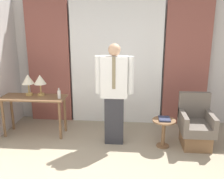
{
  "coord_description": "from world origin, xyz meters",
  "views": [
    {
      "loc": [
        0.35,
        -2.37,
        2.14
      ],
      "look_at": [
        0.01,
        1.62,
        1.04
      ],
      "focal_mm": 40.0,
      "sensor_mm": 36.0,
      "label": 1
    }
  ],
  "objects_px": {
    "side_table": "(164,128)",
    "table_lamp_left": "(28,80)",
    "person": "(114,91)",
    "armchair": "(195,127)",
    "bottle_near_edge": "(59,94)",
    "book": "(164,119)",
    "desk": "(34,103)",
    "table_lamp_right": "(40,80)"
  },
  "relations": [
    {
      "from": "desk",
      "to": "person",
      "type": "bearing_deg",
      "value": -8.24
    },
    {
      "from": "table_lamp_left",
      "to": "armchair",
      "type": "distance_m",
      "value": 3.21
    },
    {
      "from": "armchair",
      "to": "book",
      "type": "distance_m",
      "value": 0.6
    },
    {
      "from": "desk",
      "to": "table_lamp_right",
      "type": "bearing_deg",
      "value": 40.51
    },
    {
      "from": "person",
      "to": "book",
      "type": "distance_m",
      "value": 0.99
    },
    {
      "from": "armchair",
      "to": "book",
      "type": "height_order",
      "value": "armchair"
    },
    {
      "from": "person",
      "to": "armchair",
      "type": "distance_m",
      "value": 1.58
    },
    {
      "from": "table_lamp_left",
      "to": "person",
      "type": "height_order",
      "value": "person"
    },
    {
      "from": "desk",
      "to": "book",
      "type": "xyz_separation_m",
      "value": [
        2.43,
        -0.3,
        -0.11
      ]
    },
    {
      "from": "table_lamp_left",
      "to": "book",
      "type": "distance_m",
      "value": 2.64
    },
    {
      "from": "person",
      "to": "book",
      "type": "height_order",
      "value": "person"
    },
    {
      "from": "table_lamp_left",
      "to": "bottle_near_edge",
      "type": "distance_m",
      "value": 0.69
    },
    {
      "from": "desk",
      "to": "book",
      "type": "height_order",
      "value": "desk"
    },
    {
      "from": "armchair",
      "to": "side_table",
      "type": "distance_m",
      "value": 0.58
    },
    {
      "from": "table_lamp_left",
      "to": "table_lamp_right",
      "type": "height_order",
      "value": "same"
    },
    {
      "from": "table_lamp_left",
      "to": "book",
      "type": "xyz_separation_m",
      "value": [
        2.55,
        -0.4,
        -0.54
      ]
    },
    {
      "from": "armchair",
      "to": "table_lamp_right",
      "type": "bearing_deg",
      "value": 174.16
    },
    {
      "from": "side_table",
      "to": "table_lamp_left",
      "type": "bearing_deg",
      "value": 170.93
    },
    {
      "from": "table_lamp_left",
      "to": "book",
      "type": "bearing_deg",
      "value": -8.89
    },
    {
      "from": "table_lamp_left",
      "to": "person",
      "type": "distance_m",
      "value": 1.71
    },
    {
      "from": "table_lamp_right",
      "to": "side_table",
      "type": "height_order",
      "value": "table_lamp_right"
    },
    {
      "from": "desk",
      "to": "armchair",
      "type": "relative_size",
      "value": 1.33
    },
    {
      "from": "desk",
      "to": "armchair",
      "type": "xyz_separation_m",
      "value": [
        3.0,
        -0.19,
        -0.3
      ]
    },
    {
      "from": "armchair",
      "to": "person",
      "type": "bearing_deg",
      "value": -178.75
    },
    {
      "from": "bottle_near_edge",
      "to": "person",
      "type": "height_order",
      "value": "person"
    },
    {
      "from": "table_lamp_left",
      "to": "book",
      "type": "height_order",
      "value": "table_lamp_left"
    },
    {
      "from": "table_lamp_right",
      "to": "armchair",
      "type": "xyz_separation_m",
      "value": [
        2.88,
        -0.29,
        -0.73
      ]
    },
    {
      "from": "book",
      "to": "side_table",
      "type": "bearing_deg",
      "value": -125.82
    },
    {
      "from": "armchair",
      "to": "side_table",
      "type": "height_order",
      "value": "armchair"
    },
    {
      "from": "table_lamp_left",
      "to": "book",
      "type": "relative_size",
      "value": 1.73
    },
    {
      "from": "table_lamp_left",
      "to": "person",
      "type": "bearing_deg",
      "value": -11.01
    },
    {
      "from": "armchair",
      "to": "side_table",
      "type": "xyz_separation_m",
      "value": [
        -0.57,
        -0.11,
        0.01
      ]
    },
    {
      "from": "table_lamp_left",
      "to": "side_table",
      "type": "bearing_deg",
      "value": -9.07
    },
    {
      "from": "desk",
      "to": "table_lamp_left",
      "type": "distance_m",
      "value": 0.45
    },
    {
      "from": "bottle_near_edge",
      "to": "side_table",
      "type": "distance_m",
      "value": 1.99
    },
    {
      "from": "desk",
      "to": "armchair",
      "type": "height_order",
      "value": "armchair"
    },
    {
      "from": "person",
      "to": "side_table",
      "type": "xyz_separation_m",
      "value": [
        0.87,
        -0.08,
        -0.63
      ]
    },
    {
      "from": "armchair",
      "to": "table_lamp_left",
      "type": "bearing_deg",
      "value": 174.59
    },
    {
      "from": "desk",
      "to": "side_table",
      "type": "xyz_separation_m",
      "value": [
        2.43,
        -0.31,
        -0.29
      ]
    },
    {
      "from": "desk",
      "to": "table_lamp_right",
      "type": "height_order",
      "value": "table_lamp_right"
    },
    {
      "from": "desk",
      "to": "book",
      "type": "relative_size",
      "value": 5.15
    },
    {
      "from": "table_lamp_left",
      "to": "table_lamp_right",
      "type": "bearing_deg",
      "value": 0.0
    }
  ]
}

